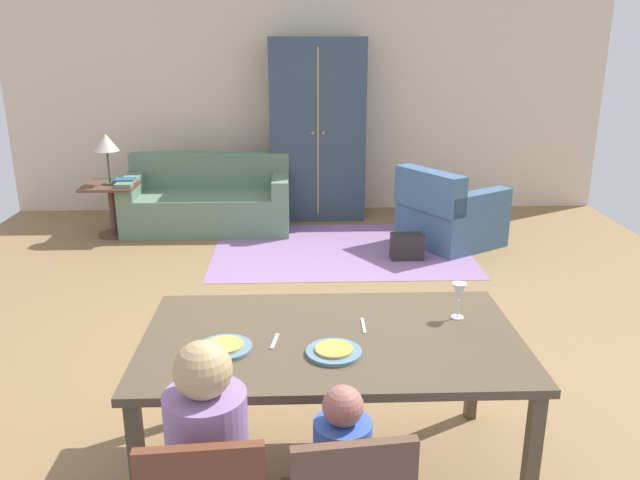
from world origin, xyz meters
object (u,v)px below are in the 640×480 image
(armoire, at_px, (317,130))
(dining_table, at_px, (332,349))
(couch, at_px, (209,202))
(armchair, at_px, (448,215))
(side_table, at_px, (112,202))
(plate_near_child, at_px, (334,352))
(plate_near_man, at_px, (225,348))
(handbag, at_px, (407,247))
(table_lamp, at_px, (106,145))
(book_lower, at_px, (126,183))
(book_upper, at_px, (125,180))
(wine_glass, at_px, (459,293))

(armoire, bearing_deg, dining_table, -91.04)
(couch, xyz_separation_m, armchair, (2.59, -0.69, 0.02))
(couch, distance_m, side_table, 1.04)
(plate_near_child, bearing_deg, couch, 104.46)
(plate_near_man, height_order, plate_near_child, same)
(plate_near_man, distance_m, couch, 4.54)
(side_table, relative_size, handbag, 1.81)
(armchair, bearing_deg, handbag, -136.92)
(table_lamp, xyz_separation_m, book_lower, (0.17, 0.00, -0.41))
(plate_near_child, relative_size, armchair, 0.21)
(side_table, height_order, handbag, side_table)
(armoire, distance_m, book_upper, 2.27)
(wine_glass, distance_m, handbag, 3.12)
(dining_table, height_order, book_upper, dining_table)
(wine_glass, bearing_deg, couch, 113.48)
(side_table, bearing_deg, armchair, -6.79)
(couch, xyz_separation_m, table_lamp, (-1.01, -0.26, 0.71))
(plate_near_man, height_order, table_lamp, table_lamp)
(book_upper, bearing_deg, book_lower, -17.96)
(wine_glass, bearing_deg, side_table, 125.80)
(armchair, xyz_separation_m, handbag, (-0.50, -0.47, -0.19))
(armchair, xyz_separation_m, book_upper, (-3.45, 0.44, 0.30))
(dining_table, xyz_separation_m, book_upper, (-2.02, 4.10, -0.07))
(plate_near_child, height_order, side_table, plate_near_child)
(plate_near_child, relative_size, couch, 0.14)
(armoire, bearing_deg, wine_glass, -83.18)
(armoire, bearing_deg, table_lamp, -162.02)
(couch, distance_m, armchair, 2.68)
(plate_near_man, height_order, armchair, armchair)
(plate_near_child, xyz_separation_m, table_lamp, (-2.18, 4.27, 0.24))
(plate_near_child, height_order, armoire, armoire)
(table_lamp, height_order, book_upper, table_lamp)
(handbag, bearing_deg, armchair, 43.08)
(armoire, relative_size, book_upper, 9.55)
(plate_near_child, height_order, book_upper, plate_near_child)
(plate_near_child, xyz_separation_m, book_lower, (-2.01, 4.27, -0.18))
(plate_near_child, bearing_deg, table_lamp, 117.01)
(plate_near_man, relative_size, table_lamp, 0.46)
(wine_glass, relative_size, side_table, 0.32)
(dining_table, relative_size, armchair, 1.51)
(dining_table, distance_m, plate_near_child, 0.20)
(wine_glass, xyz_separation_m, book_upper, (-2.66, 3.92, -0.27))
(couch, bearing_deg, handbag, -29.04)
(armoire, distance_m, side_table, 2.47)
(dining_table, distance_m, book_lower, 4.56)
(armchair, height_order, side_table, armchair)
(armchair, distance_m, side_table, 3.62)
(wine_glass, height_order, book_upper, wine_glass)
(book_upper, distance_m, handbag, 3.12)
(couch, distance_m, book_lower, 0.92)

